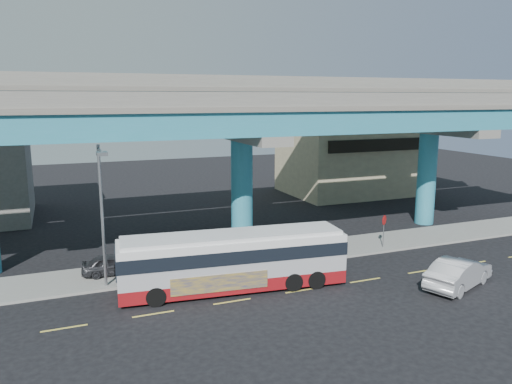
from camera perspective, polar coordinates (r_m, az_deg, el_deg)
name	(u,v)px	position (r m, az deg, el deg)	size (l,w,h in m)	color
ground	(300,288)	(27.69, 5.03, -10.92)	(120.00, 120.00, 0.00)	black
sidewalk	(261,257)	(32.36, 0.59, -7.49)	(70.00, 4.00, 0.15)	gray
lane_markings	(302,290)	(27.44, 5.32, -11.11)	(58.00, 0.12, 0.01)	#D8C64C
viaduct	(241,113)	(34.11, -1.73, 8.96)	(52.00, 12.40, 11.70)	teal
building_beige	(353,160)	(55.10, 11.00, 3.59)	(14.00, 10.23, 7.00)	tan
transit_bus	(234,259)	(26.96, -2.58, -7.63)	(12.34, 3.87, 3.12)	maroon
sedan	(459,273)	(29.62, 22.14, -8.55)	(5.25, 3.47, 1.64)	#B2B2B7
parked_car	(113,264)	(30.19, -16.04, -7.95)	(3.56, 1.65, 1.18)	#2B2B2F
street_lamp	(102,197)	(26.88, -17.20, -0.60)	(0.50, 2.50, 7.67)	gray
stop_sign	(384,225)	(34.84, 14.42, -3.64)	(0.59, 0.39, 2.26)	gray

